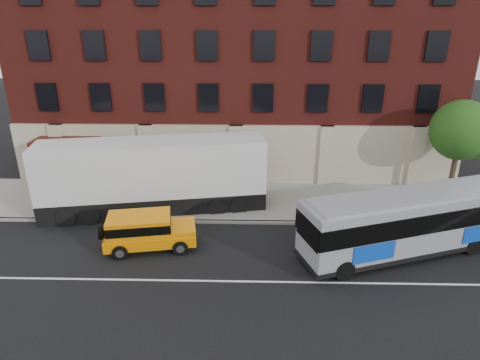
{
  "coord_description": "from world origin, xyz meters",
  "views": [
    {
      "loc": [
        0.93,
        -15.07,
        11.14
      ],
      "look_at": [
        0.43,
        5.5,
        2.84
      ],
      "focal_mm": 31.45,
      "sensor_mm": 36.0,
      "label": 1
    }
  ],
  "objects_px": {
    "sign_pole": "(81,197)",
    "street_tree": "(462,133)",
    "city_bus": "(416,220)",
    "yellow_suv": "(146,229)",
    "shipping_container": "(154,177)"
  },
  "relations": [
    {
      "from": "city_bus",
      "to": "street_tree",
      "type": "bearing_deg",
      "value": 54.03
    },
    {
      "from": "yellow_suv",
      "to": "shipping_container",
      "type": "height_order",
      "value": "shipping_container"
    },
    {
      "from": "yellow_suv",
      "to": "city_bus",
      "type": "bearing_deg",
      "value": -0.12
    },
    {
      "from": "city_bus",
      "to": "shipping_container",
      "type": "bearing_deg",
      "value": 162.39
    },
    {
      "from": "sign_pole",
      "to": "shipping_container",
      "type": "relative_size",
      "value": 0.19
    },
    {
      "from": "yellow_suv",
      "to": "shipping_container",
      "type": "relative_size",
      "value": 0.37
    },
    {
      "from": "yellow_suv",
      "to": "sign_pole",
      "type": "bearing_deg",
      "value": 146.08
    },
    {
      "from": "street_tree",
      "to": "shipping_container",
      "type": "bearing_deg",
      "value": -174.04
    },
    {
      "from": "sign_pole",
      "to": "street_tree",
      "type": "height_order",
      "value": "street_tree"
    },
    {
      "from": "sign_pole",
      "to": "street_tree",
      "type": "bearing_deg",
      "value": 8.61
    },
    {
      "from": "sign_pole",
      "to": "city_bus",
      "type": "xyz_separation_m",
      "value": [
        17.51,
        -2.91,
        0.31
      ]
    },
    {
      "from": "city_bus",
      "to": "yellow_suv",
      "type": "bearing_deg",
      "value": 179.88
    },
    {
      "from": "city_bus",
      "to": "sign_pole",
      "type": "bearing_deg",
      "value": 170.57
    },
    {
      "from": "street_tree",
      "to": "shipping_container",
      "type": "height_order",
      "value": "street_tree"
    },
    {
      "from": "street_tree",
      "to": "city_bus",
      "type": "relative_size",
      "value": 0.53
    }
  ]
}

